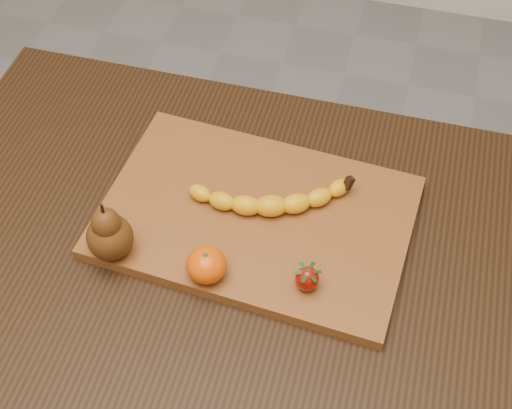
% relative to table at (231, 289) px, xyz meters
% --- Properties ---
extents(table, '(1.00, 0.70, 0.76)m').
position_rel_table_xyz_m(table, '(0.00, 0.00, 0.00)').
color(table, black).
rests_on(table, ground).
extents(cutting_board, '(0.47, 0.33, 0.02)m').
position_rel_table_xyz_m(cutting_board, '(0.02, 0.07, 0.11)').
color(cutting_board, brown).
rests_on(cutting_board, table).
extents(banana, '(0.21, 0.11, 0.03)m').
position_rel_table_xyz_m(banana, '(0.04, 0.07, 0.13)').
color(banana, '#F2A90B').
rests_on(banana, cutting_board).
extents(pear, '(0.07, 0.07, 0.10)m').
position_rel_table_xyz_m(pear, '(-0.16, -0.05, 0.17)').
color(pear, '#4F2B0C').
rests_on(pear, cutting_board).
extents(mandarin, '(0.07, 0.07, 0.05)m').
position_rel_table_xyz_m(mandarin, '(-0.02, -0.06, 0.14)').
color(mandarin, '#DD4902').
rests_on(mandarin, cutting_board).
extents(strawberry, '(0.04, 0.04, 0.04)m').
position_rel_table_xyz_m(strawberry, '(0.12, -0.04, 0.14)').
color(strawberry, '#920B03').
rests_on(strawberry, cutting_board).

